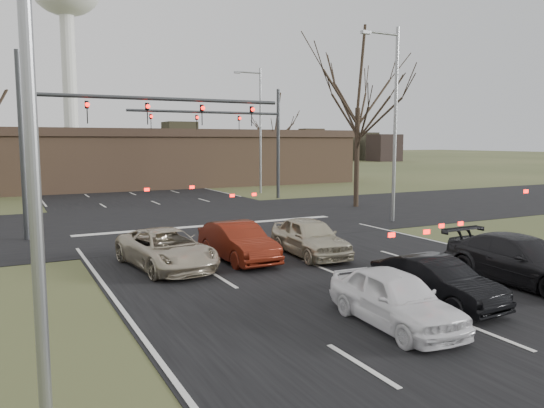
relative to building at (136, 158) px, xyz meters
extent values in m
plane|color=#3B4424|center=(-2.00, -38.00, -2.67)|extent=(360.00, 360.00, 0.00)
cube|color=black|center=(-2.00, 22.00, -2.66)|extent=(14.00, 300.00, 0.02)
cube|color=black|center=(-2.00, -23.00, -2.65)|extent=(200.00, 14.00, 0.02)
cube|color=brown|center=(0.00, 0.00, -0.37)|extent=(42.00, 10.00, 4.60)
cube|color=#38281E|center=(0.00, 0.00, 2.28)|extent=(42.40, 10.40, 0.70)
cylinder|color=silver|center=(4.00, 82.00, 14.33)|extent=(3.20, 3.20, 34.00)
cylinder|color=#383A3D|center=(-10.50, -25.00, 1.33)|extent=(0.24, 0.24, 8.00)
cylinder|color=#383A3D|center=(-4.50, -25.00, 3.53)|extent=(12.00, 0.18, 0.18)
imported|color=black|center=(-7.83, -25.00, 2.83)|extent=(0.16, 0.20, 1.00)
imported|color=black|center=(-5.17, -25.00, 2.83)|extent=(0.16, 0.20, 1.00)
imported|color=black|center=(-2.50, -25.00, 2.83)|extent=(0.16, 0.20, 1.00)
imported|color=black|center=(0.17, -25.00, 2.83)|extent=(0.16, 0.20, 1.00)
cylinder|color=#383A3D|center=(7.00, -15.00, 1.33)|extent=(0.24, 0.24, 8.00)
cylinder|color=#383A3D|center=(1.50, -15.00, 3.53)|extent=(11.00, 0.18, 0.18)
imported|color=black|center=(3.86, -15.00, 2.83)|extent=(0.16, 0.20, 1.00)
imported|color=black|center=(0.71, -15.00, 2.83)|extent=(0.16, 0.20, 1.00)
imported|color=black|center=(-2.43, -15.00, 2.83)|extent=(0.16, 0.20, 1.00)
cylinder|color=gray|center=(-11.00, -42.00, 2.33)|extent=(0.18, 0.18, 10.00)
cylinder|color=gray|center=(7.00, -28.00, 2.33)|extent=(0.18, 0.18, 10.00)
cylinder|color=gray|center=(6.00, -28.00, 6.93)|extent=(2.00, 0.12, 0.12)
cube|color=gray|center=(5.00, -28.00, 6.88)|extent=(0.50, 0.25, 0.15)
cylinder|color=gray|center=(7.50, -11.00, 2.33)|extent=(0.18, 0.18, 10.00)
cylinder|color=gray|center=(6.50, -11.00, 6.93)|extent=(2.00, 0.12, 0.12)
cube|color=gray|center=(5.50, -11.00, 6.88)|extent=(0.50, 0.25, 0.15)
cylinder|color=black|center=(9.00, -22.00, 0.50)|extent=(0.32, 0.32, 6.33)
cylinder|color=black|center=(13.00, -3.00, -0.19)|extent=(0.32, 0.32, 4.95)
imported|color=#BDB199|center=(-6.59, -32.68, -2.01)|extent=(2.73, 4.93, 1.30)
imported|color=white|center=(-3.48, -40.55, -2.01)|extent=(1.76, 3.93, 1.31)
imported|color=black|center=(-1.44, -39.78, -2.05)|extent=(1.55, 3.81, 1.23)
imported|color=black|center=(2.30, -39.45, -1.95)|extent=(2.07, 4.94, 1.43)
imported|color=#631B0E|center=(-4.01, -32.75, -1.98)|extent=(1.60, 4.18, 1.36)
imported|color=beige|center=(-1.31, -33.23, -1.96)|extent=(1.95, 4.26, 1.42)
camera|label=1|loc=(-11.40, -49.77, 1.58)|focal=35.00mm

